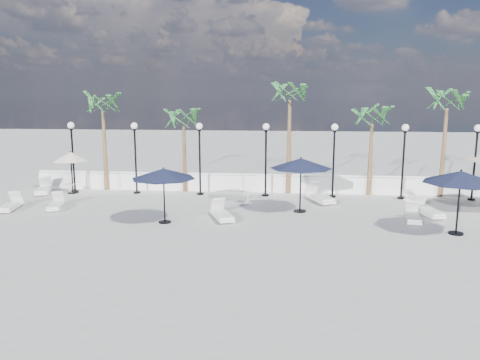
# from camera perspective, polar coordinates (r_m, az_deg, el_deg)

# --- Properties ---
(ground) EXTENTS (100.00, 100.00, 0.00)m
(ground) POSITION_cam_1_polar(r_m,az_deg,el_deg) (18.56, 2.26, -6.26)
(ground) COLOR #9FA09A
(ground) RESTS_ON ground
(balustrade) EXTENTS (26.00, 0.30, 1.01)m
(balustrade) POSITION_cam_1_polar(r_m,az_deg,el_deg) (25.73, 3.22, -0.44)
(balustrade) COLOR white
(balustrade) RESTS_ON ground
(lamppost_0) EXTENTS (0.36, 0.36, 3.84)m
(lamppost_0) POSITION_cam_1_polar(r_m,az_deg,el_deg) (26.98, -19.77, 3.81)
(lamppost_0) COLOR black
(lamppost_0) RESTS_ON ground
(lamppost_1) EXTENTS (0.36, 0.36, 3.84)m
(lamppost_1) POSITION_cam_1_polar(r_m,az_deg,el_deg) (25.68, -12.66, 3.87)
(lamppost_1) COLOR black
(lamppost_1) RESTS_ON ground
(lamppost_2) EXTENTS (0.36, 0.36, 3.84)m
(lamppost_2) POSITION_cam_1_polar(r_m,az_deg,el_deg) (24.82, -4.94, 3.86)
(lamppost_2) COLOR black
(lamppost_2) RESTS_ON ground
(lamppost_3) EXTENTS (0.36, 0.36, 3.84)m
(lamppost_3) POSITION_cam_1_polar(r_m,az_deg,el_deg) (24.43, 3.17, 3.78)
(lamppost_3) COLOR black
(lamppost_3) RESTS_ON ground
(lamppost_4) EXTENTS (0.36, 0.36, 3.84)m
(lamppost_4) POSITION_cam_1_polar(r_m,az_deg,el_deg) (24.55, 11.38, 3.62)
(lamppost_4) COLOR black
(lamppost_4) RESTS_ON ground
(lamppost_5) EXTENTS (0.36, 0.36, 3.84)m
(lamppost_5) POSITION_cam_1_polar(r_m,az_deg,el_deg) (25.15, 19.35, 3.39)
(lamppost_5) COLOR black
(lamppost_5) RESTS_ON ground
(lamppost_6) EXTENTS (0.36, 0.36, 3.84)m
(lamppost_6) POSITION_cam_1_polar(r_m,az_deg,el_deg) (26.21, 26.81, 3.12)
(lamppost_6) COLOR black
(lamppost_6) RESTS_ON ground
(palm_0) EXTENTS (2.60, 2.60, 5.50)m
(palm_0) POSITION_cam_1_polar(r_m,az_deg,el_deg) (26.97, -16.40, 8.36)
(palm_0) COLOR brown
(palm_0) RESTS_ON ground
(palm_1) EXTENTS (2.60, 2.60, 4.70)m
(palm_1) POSITION_cam_1_polar(r_m,az_deg,el_deg) (25.69, -6.88, 6.88)
(palm_1) COLOR brown
(palm_1) RESTS_ON ground
(palm_2) EXTENTS (2.60, 2.60, 6.10)m
(palm_2) POSITION_cam_1_polar(r_m,az_deg,el_deg) (25.05, 6.10, 9.92)
(palm_2) COLOR brown
(palm_2) RESTS_ON ground
(palm_3) EXTENTS (2.60, 2.60, 4.90)m
(palm_3) POSITION_cam_1_polar(r_m,az_deg,el_deg) (25.49, 15.83, 6.97)
(palm_3) COLOR brown
(palm_3) RESTS_ON ground
(palm_4) EXTENTS (2.60, 2.60, 5.70)m
(palm_4) POSITION_cam_1_polar(r_m,az_deg,el_deg) (26.37, 23.93, 8.27)
(palm_4) COLOR brown
(palm_4) RESTS_ON ground
(lounger_0) EXTENTS (1.28, 2.11, 0.75)m
(lounger_0) POSITION_cam_1_polar(r_m,az_deg,el_deg) (27.48, -22.82, -1.01)
(lounger_0) COLOR white
(lounger_0) RESTS_ON ground
(lounger_1) EXTENTS (0.90, 1.89, 0.68)m
(lounger_1) POSITION_cam_1_polar(r_m,az_deg,el_deg) (24.26, -26.18, -2.78)
(lounger_1) COLOR white
(lounger_1) RESTS_ON ground
(lounger_2) EXTENTS (1.01, 1.80, 0.64)m
(lounger_2) POSITION_cam_1_polar(r_m,az_deg,el_deg) (23.65, -21.55, -2.78)
(lounger_2) COLOR white
(lounger_2) RESTS_ON ground
(lounger_3) EXTENTS (1.28, 2.00, 0.72)m
(lounger_3) POSITION_cam_1_polar(r_m,az_deg,el_deg) (20.19, -2.21, -4.16)
(lounger_3) COLOR white
(lounger_3) RESTS_ON ground
(lounger_4) EXTENTS (1.47, 2.27, 0.81)m
(lounger_4) POSITION_cam_1_polar(r_m,az_deg,el_deg) (23.73, 9.69, -2.00)
(lounger_4) COLOR white
(lounger_4) RESTS_ON ground
(lounger_5) EXTENTS (0.89, 1.87, 0.67)m
(lounger_5) POSITION_cam_1_polar(r_m,az_deg,el_deg) (21.18, 20.35, -4.17)
(lounger_5) COLOR white
(lounger_5) RESTS_ON ground
(lounger_6) EXTENTS (1.06, 2.06, 0.74)m
(lounger_6) POSITION_cam_1_polar(r_m,az_deg,el_deg) (22.41, 21.93, -3.43)
(lounger_6) COLOR white
(lounger_6) RESTS_ON ground
(side_table_0) EXTENTS (0.51, 0.51, 0.49)m
(side_table_0) POSITION_cam_1_polar(r_m,az_deg,el_deg) (27.09, -20.03, -0.88)
(side_table_0) COLOR white
(side_table_0) RESTS_ON ground
(side_table_1) EXTENTS (0.54, 0.54, 0.53)m
(side_table_1) POSITION_cam_1_polar(r_m,az_deg,el_deg) (23.16, 0.99, -2.04)
(side_table_1) COLOR white
(side_table_1) RESTS_ON ground
(side_table_2) EXTENTS (0.53, 0.53, 0.51)m
(side_table_2) POSITION_cam_1_polar(r_m,az_deg,el_deg) (25.26, 19.74, -1.63)
(side_table_2) COLOR white
(side_table_2) RESTS_ON ground
(parasol_navy_left) EXTENTS (2.68, 2.68, 2.36)m
(parasol_navy_left) POSITION_cam_1_polar(r_m,az_deg,el_deg) (19.55, -9.31, 0.74)
(parasol_navy_left) COLOR black
(parasol_navy_left) RESTS_ON ground
(parasol_navy_mid) EXTENTS (2.84, 2.84, 2.54)m
(parasol_navy_mid) POSITION_cam_1_polar(r_m,az_deg,el_deg) (21.27, 7.44, 1.99)
(parasol_navy_mid) COLOR black
(parasol_navy_mid) RESTS_ON ground
(parasol_navy_right) EXTENTS (2.83, 2.83, 2.54)m
(parasol_navy_right) POSITION_cam_1_polar(r_m,az_deg,el_deg) (19.54, 25.31, 0.29)
(parasol_navy_right) COLOR black
(parasol_navy_right) RESTS_ON ground
(parasol_cream_small) EXTENTS (1.88, 1.88, 2.31)m
(parasol_cream_small) POSITION_cam_1_polar(r_m,az_deg,el_deg) (26.76, -19.94, 2.63)
(parasol_cream_small) COLOR black
(parasol_cream_small) RESTS_ON ground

